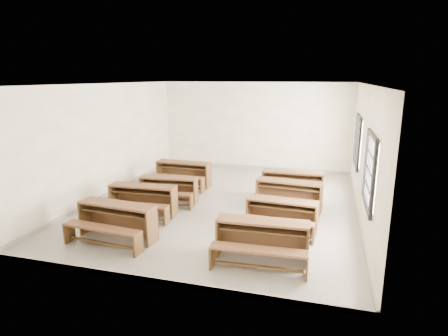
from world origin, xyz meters
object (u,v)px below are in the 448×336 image
(desk_set_2, at_px, (168,188))
(desk_set_4, at_px, (262,238))
(desk_set_1, at_px, (142,198))
(desk_set_6, at_px, (288,193))
(desk_set_3, at_px, (183,172))
(desk_set_7, at_px, (292,183))
(desk_set_0, at_px, (116,219))
(desk_set_5, at_px, (281,213))

(desk_set_2, relative_size, desk_set_4, 0.94)
(desk_set_1, bearing_deg, desk_set_4, -27.95)
(desk_set_6, bearing_deg, desk_set_4, -88.33)
(desk_set_3, distance_m, desk_set_4, 5.35)
(desk_set_1, height_order, desk_set_2, desk_set_1)
(desk_set_2, bearing_deg, desk_set_3, 91.34)
(desk_set_3, relative_size, desk_set_7, 1.02)
(desk_set_0, bearing_deg, desk_set_1, 101.04)
(desk_set_0, relative_size, desk_set_5, 1.11)
(desk_set_1, bearing_deg, desk_set_6, 19.06)
(desk_set_0, height_order, desk_set_2, desk_set_0)
(desk_set_6, bearing_deg, desk_set_0, -134.45)
(desk_set_4, height_order, desk_set_6, desk_set_4)
(desk_set_1, distance_m, desk_set_3, 2.67)
(desk_set_4, bearing_deg, desk_set_1, 152.30)
(desk_set_4, bearing_deg, desk_set_5, 81.18)
(desk_set_2, bearing_deg, desk_set_4, -46.54)
(desk_set_7, bearing_deg, desk_set_1, -145.40)
(desk_set_0, height_order, desk_set_7, desk_set_0)
(desk_set_0, bearing_deg, desk_set_6, 45.59)
(desk_set_7, bearing_deg, desk_set_5, -89.82)
(desk_set_5, height_order, desk_set_6, desk_set_6)
(desk_set_6, bearing_deg, desk_set_2, -169.37)
(desk_set_5, relative_size, desk_set_6, 0.92)
(desk_set_0, relative_size, desk_set_6, 1.02)
(desk_set_0, xyz_separation_m, desk_set_4, (3.14, -0.11, -0.00))
(desk_set_1, relative_size, desk_set_4, 0.98)
(desk_set_2, distance_m, desk_set_4, 4.03)
(desk_set_4, relative_size, desk_set_7, 1.03)
(desk_set_4, xyz_separation_m, desk_set_7, (0.18, 3.93, -0.00))
(desk_set_2, xyz_separation_m, desk_set_5, (3.24, -1.13, 0.00))
(desk_set_1, height_order, desk_set_4, desk_set_4)
(desk_set_6, bearing_deg, desk_set_1, -153.25)
(desk_set_4, bearing_deg, desk_set_2, 137.13)
(desk_set_2, distance_m, desk_set_7, 3.49)
(desk_set_2, height_order, desk_set_7, desk_set_7)
(desk_set_3, bearing_deg, desk_set_2, -81.02)
(desk_set_5, xyz_separation_m, desk_set_7, (0.01, 2.43, 0.04))
(desk_set_3, distance_m, desk_set_5, 4.40)
(desk_set_0, height_order, desk_set_6, desk_set_0)
(desk_set_2, height_order, desk_set_5, same)
(desk_set_3, bearing_deg, desk_set_4, -50.63)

